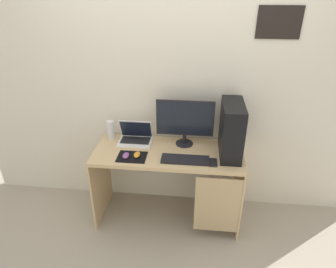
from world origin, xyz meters
name	(u,v)px	position (x,y,z in m)	size (l,w,h in m)	color
ground_plane	(168,215)	(0.00, 0.00, 0.00)	(8.00, 8.00, 0.00)	#9E9384
wall_back	(172,85)	(0.00, 0.32, 1.30)	(4.00, 0.05, 2.60)	beige
desk	(170,167)	(0.02, -0.01, 0.61)	(1.37, 0.57, 0.77)	tan
pc_tower	(231,130)	(0.56, 0.02, 1.01)	(0.18, 0.44, 0.48)	black
monitor	(185,121)	(0.14, 0.14, 1.02)	(0.53, 0.17, 0.45)	black
laptop	(135,137)	(-0.34, 0.16, 0.82)	(0.32, 0.23, 0.22)	white
speaker	(111,130)	(-0.59, 0.19, 0.87)	(0.07, 0.07, 0.19)	silver
keyboard	(185,160)	(0.17, -0.14, 0.78)	(0.42, 0.14, 0.02)	black
mousepad	(132,157)	(-0.31, -0.13, 0.78)	(0.26, 0.20, 0.01)	black
mouse_left	(137,155)	(-0.27, -0.12, 0.79)	(0.06, 0.10, 0.03)	orange
mouse_right	(126,156)	(-0.36, -0.15, 0.79)	(0.06, 0.10, 0.03)	#8C4C99
cell_phone	(213,163)	(0.41, -0.16, 0.78)	(0.07, 0.13, 0.01)	black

